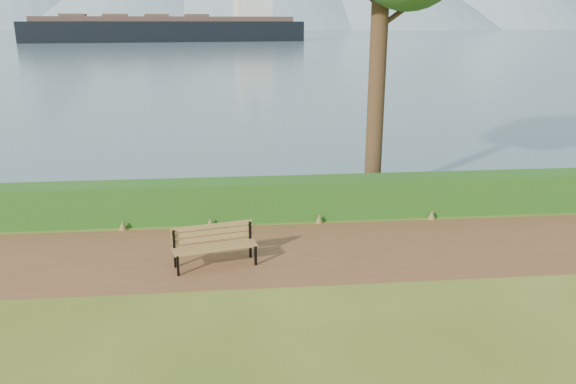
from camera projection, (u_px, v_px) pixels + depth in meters
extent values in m
plane|color=#465819|center=(260.00, 259.00, 11.93)|extent=(140.00, 140.00, 0.00)
cube|color=brown|center=(259.00, 253.00, 12.21)|extent=(40.00, 3.40, 0.01)
cube|color=#143F12|center=(254.00, 199.00, 14.26)|extent=(32.00, 0.85, 1.00)
cube|color=#4A6277|center=(230.00, 33.00, 259.43)|extent=(700.00, 510.00, 0.00)
cone|color=gray|center=(216.00, 4.00, 415.21)|extent=(120.00, 120.00, 35.00)
cone|color=gray|center=(428.00, 1.00, 425.09)|extent=(130.00, 130.00, 40.00)
cube|color=black|center=(178.00, 266.00, 11.06)|extent=(0.06, 0.07, 0.43)
cube|color=black|center=(174.00, 249.00, 11.38)|extent=(0.06, 0.07, 0.81)
cube|color=black|center=(176.00, 253.00, 11.19)|extent=(0.16, 0.49, 0.05)
cube|color=black|center=(256.00, 256.00, 11.55)|extent=(0.06, 0.07, 0.43)
cube|color=black|center=(250.00, 240.00, 11.87)|extent=(0.06, 0.07, 0.81)
cube|color=black|center=(253.00, 244.00, 11.68)|extent=(0.16, 0.49, 0.05)
cube|color=olive|center=(217.00, 250.00, 11.27)|extent=(1.68, 0.47, 0.03)
cube|color=olive|center=(216.00, 248.00, 11.37)|extent=(1.68, 0.47, 0.03)
cube|color=olive|center=(214.00, 246.00, 11.48)|extent=(1.68, 0.47, 0.03)
cube|color=olive|center=(213.00, 244.00, 11.59)|extent=(1.68, 0.47, 0.03)
cube|color=olive|center=(213.00, 238.00, 11.61)|extent=(1.67, 0.43, 0.10)
cube|color=olive|center=(212.00, 232.00, 11.57)|extent=(1.67, 0.43, 0.10)
cube|color=olive|center=(212.00, 226.00, 11.53)|extent=(1.67, 0.43, 0.10)
cylinder|color=#372716|center=(378.00, 49.00, 14.79)|extent=(0.46, 0.46, 8.28)
cylinder|color=#372716|center=(399.00, 12.00, 14.57)|extent=(1.21, 0.14, 0.90)
cube|color=black|center=(167.00, 36.00, 141.33)|extent=(69.48, 20.73, 6.86)
cube|color=#4D342E|center=(166.00, 19.00, 140.16)|extent=(63.89, 18.85, 1.18)
cube|color=brown|center=(73.00, 15.00, 134.78)|extent=(6.77, 7.26, 0.78)
cube|color=brown|center=(115.00, 16.00, 137.08)|extent=(6.77, 7.26, 0.78)
cube|color=brown|center=(156.00, 16.00, 139.38)|extent=(6.77, 7.26, 0.78)
cube|color=brown|center=(196.00, 16.00, 141.68)|extent=(6.77, 7.26, 0.78)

